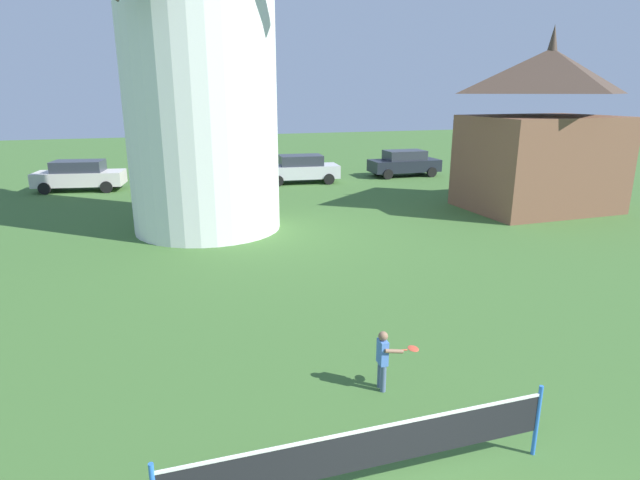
% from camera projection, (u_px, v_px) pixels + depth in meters
% --- Properties ---
extents(windmill, '(8.45, 6.11, 15.79)m').
position_uv_depth(windmill, '(195.00, 0.00, 17.42)').
color(windmill, white).
rests_on(windmill, ground_plane).
extents(tennis_net, '(5.18, 0.06, 1.10)m').
position_uv_depth(tennis_net, '(368.00, 449.00, 6.46)').
color(tennis_net, blue).
rests_on(tennis_net, ground_plane).
extents(player_far, '(0.67, 0.47, 1.09)m').
position_uv_depth(player_far, '(384.00, 357.00, 8.84)').
color(player_far, slate).
rests_on(player_far, ground_plane).
extents(parked_car_cream, '(4.59, 2.43, 1.56)m').
position_uv_depth(parked_car_cream, '(79.00, 175.00, 26.82)').
color(parked_car_cream, silver).
rests_on(parked_car_cream, ground_plane).
extents(parked_car_red, '(4.54, 2.49, 1.56)m').
position_uv_depth(parked_car_red, '(193.00, 171.00, 28.12)').
color(parked_car_red, red).
rests_on(parked_car_red, ground_plane).
extents(parked_car_silver, '(4.34, 2.19, 1.56)m').
position_uv_depth(parked_car_silver, '(301.00, 169.00, 29.13)').
color(parked_car_silver, silver).
rests_on(parked_car_silver, ground_plane).
extents(parked_car_black, '(4.26, 1.93, 1.56)m').
position_uv_depth(parked_car_black, '(404.00, 163.00, 31.47)').
color(parked_car_black, '#1E232D').
rests_on(parked_car_black, ground_plane).
extents(chapel, '(6.41, 4.78, 7.60)m').
position_uv_depth(chapel, '(543.00, 133.00, 21.99)').
color(chapel, brown).
rests_on(chapel, ground_plane).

